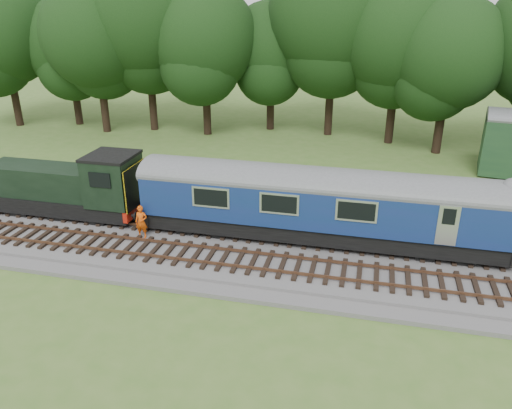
# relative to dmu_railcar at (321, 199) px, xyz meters

# --- Properties ---
(ground) EXTENTS (120.00, 120.00, 0.00)m
(ground) POSITION_rel_dmu_railcar_xyz_m (-2.00, -1.40, -2.61)
(ground) COLOR #446A27
(ground) RESTS_ON ground
(ballast) EXTENTS (70.00, 7.00, 0.35)m
(ballast) POSITION_rel_dmu_railcar_xyz_m (-2.00, -1.40, -2.43)
(ballast) COLOR #4C4C4F
(ballast) RESTS_ON ground
(track_north) EXTENTS (67.20, 2.40, 0.21)m
(track_north) POSITION_rel_dmu_railcar_xyz_m (-2.00, -0.00, -2.19)
(track_north) COLOR black
(track_north) RESTS_ON ballast
(track_south) EXTENTS (67.20, 2.40, 0.21)m
(track_south) POSITION_rel_dmu_railcar_xyz_m (-2.00, -3.00, -2.19)
(track_south) COLOR black
(track_south) RESTS_ON ballast
(fence) EXTENTS (64.00, 0.12, 1.00)m
(fence) POSITION_rel_dmu_railcar_xyz_m (-2.00, 3.10, -2.61)
(fence) COLOR #6B6054
(fence) RESTS_ON ground
(tree_line) EXTENTS (70.00, 8.00, 18.00)m
(tree_line) POSITION_rel_dmu_railcar_xyz_m (-2.00, 20.60, -2.61)
(tree_line) COLOR black
(tree_line) RESTS_ON ground
(dmu_railcar) EXTENTS (18.05, 2.86, 3.88)m
(dmu_railcar) POSITION_rel_dmu_railcar_xyz_m (0.00, 0.00, 0.00)
(dmu_railcar) COLOR black
(dmu_railcar) RESTS_ON ground
(shunter_loco) EXTENTS (8.91, 2.60, 3.38)m
(shunter_loco) POSITION_rel_dmu_railcar_xyz_m (-13.93, 0.00, -0.63)
(shunter_loco) COLOR black
(shunter_loco) RESTS_ON ground
(worker) EXTENTS (0.67, 0.48, 1.73)m
(worker) POSITION_rel_dmu_railcar_xyz_m (-8.86, -1.76, -1.39)
(worker) COLOR #DC4C0B
(worker) RESTS_ON ballast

